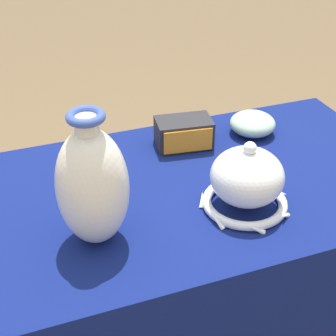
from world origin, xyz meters
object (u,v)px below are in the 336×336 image
at_px(mosaic_tile_box, 184,133).
at_px(bowl_shallow_celadon, 253,124).
at_px(vase_tall_bulbous, 92,186).
at_px(vase_dome_bell, 247,181).

distance_m(mosaic_tile_box, bowl_shallow_celadon, 0.22).
xyz_separation_m(vase_tall_bulbous, mosaic_tile_box, (0.33, 0.31, -0.10)).
xyz_separation_m(mosaic_tile_box, bowl_shallow_celadon, (0.22, -0.00, -0.01)).
height_order(vase_dome_bell, mosaic_tile_box, vase_dome_bell).
bearing_deg(mosaic_tile_box, vase_tall_bulbous, -129.09).
distance_m(vase_dome_bell, mosaic_tile_box, 0.32).
height_order(vase_tall_bulbous, mosaic_tile_box, vase_tall_bulbous).
xyz_separation_m(vase_tall_bulbous, vase_dome_bell, (0.36, -0.01, -0.07)).
bearing_deg(vase_dome_bell, vase_tall_bulbous, 178.78).
relative_size(vase_tall_bulbous, bowl_shallow_celadon, 2.30).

